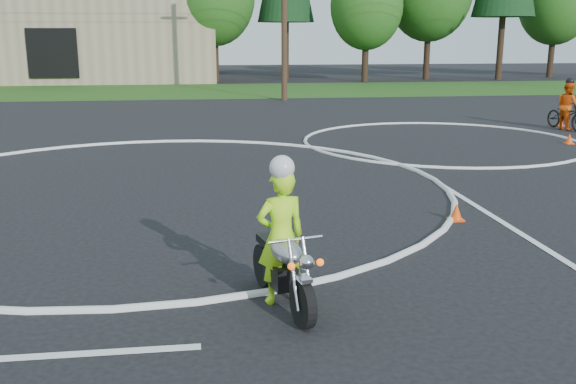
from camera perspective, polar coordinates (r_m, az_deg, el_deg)
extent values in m
plane|color=black|center=(10.45, -13.24, -3.56)|extent=(120.00, 120.00, 0.00)
cube|color=#1E4714|center=(37.08, -9.30, 8.86)|extent=(120.00, 10.00, 0.02)
torus|color=silver|center=(13.33, -12.04, 0.28)|extent=(12.12, 12.12, 0.12)
torus|color=silver|center=(19.46, 13.41, 4.39)|extent=(8.10, 8.10, 0.10)
cube|color=silver|center=(9.81, 23.04, -5.41)|extent=(0.12, 10.00, 0.01)
cylinder|color=black|center=(6.91, 1.34, -9.89)|extent=(0.23, 0.55, 0.54)
cylinder|color=black|center=(8.00, -2.15, -6.53)|extent=(0.23, 0.55, 0.54)
cube|color=black|center=(7.46, -0.66, -7.33)|extent=(0.36, 0.54, 0.27)
ellipsoid|color=#A2A2A6|center=(7.18, -0.16, -5.27)|extent=(0.45, 0.64, 0.25)
cube|color=black|center=(7.59, -1.39, -4.50)|extent=(0.36, 0.58, 0.09)
cylinder|color=silver|center=(6.83, 0.49, -7.35)|extent=(0.12, 0.32, 0.72)
cylinder|color=white|center=(6.88, 1.75, -7.17)|extent=(0.12, 0.32, 0.72)
cube|color=silver|center=(6.79, 1.42, -7.72)|extent=(0.17, 0.22, 0.04)
cylinder|color=white|center=(6.88, 0.65, -4.25)|extent=(0.62, 0.18, 0.03)
sphere|color=silver|center=(6.65, 1.67, -6.28)|extent=(0.16, 0.16, 0.16)
sphere|color=#EB570B|center=(6.62, 0.31, -6.62)|extent=(0.08, 0.08, 0.08)
sphere|color=#FF590C|center=(6.74, 2.88, -6.27)|extent=(0.08, 0.08, 0.08)
cylinder|color=silver|center=(7.85, -0.61, -6.93)|extent=(0.24, 0.71, 0.07)
imported|color=#B2FF1A|center=(7.37, -0.64, -4.01)|extent=(0.65, 0.51, 1.59)
sphere|color=silver|center=(7.12, -0.54, 2.16)|extent=(0.29, 0.29, 0.29)
imported|color=black|center=(23.27, 23.52, 6.26)|extent=(0.92, 1.87, 0.94)
imported|color=#E7510C|center=(23.24, 23.59, 7.02)|extent=(0.71, 0.85, 1.57)
sphere|color=black|center=(23.18, 23.78, 8.99)|extent=(0.27, 0.27, 0.27)
cone|color=#FF4B0D|center=(11.18, 14.74, -1.72)|extent=(0.22, 0.22, 0.30)
cube|color=#FF4B0D|center=(11.21, 14.69, -2.38)|extent=(0.24, 0.24, 0.03)
cone|color=#FF4B0D|center=(24.18, 23.06, 5.77)|extent=(0.22, 0.22, 0.30)
cube|color=#FF4B0D|center=(24.19, 23.03, 5.45)|extent=(0.24, 0.24, 0.03)
cone|color=#FF4B0D|center=(20.25, 23.73, 4.36)|extent=(0.22, 0.22, 0.30)
cube|color=#FF4B0D|center=(20.27, 23.70, 3.99)|extent=(0.24, 0.24, 0.03)
cube|color=black|center=(42.83, -20.20, 11.51)|extent=(3.00, 0.16, 3.00)
cylinder|color=#382619|center=(43.97, -6.47, 11.79)|extent=(0.44, 0.44, 3.24)
cylinder|color=#382619|center=(46.33, -0.20, 12.41)|extent=(0.44, 0.44, 3.96)
cylinder|color=#382619|center=(44.33, 6.87, 11.56)|extent=(0.44, 0.44, 2.88)
ellipsoid|color=#1E5116|center=(44.34, 7.00, 16.11)|extent=(4.80, 4.80, 5.76)
cylinder|color=#382619|center=(47.68, 12.24, 11.93)|extent=(0.44, 0.44, 3.60)
cylinder|color=#382619|center=(48.66, 18.34, 12.01)|extent=(0.44, 0.44, 4.32)
cylinder|color=#382619|center=(52.75, 22.34, 11.18)|extent=(0.44, 0.44, 3.24)
ellipsoid|color=#1E5116|center=(52.80, 22.74, 15.46)|extent=(5.40, 5.40, 6.48)
cylinder|color=#382619|center=(45.07, -11.68, 11.41)|extent=(0.44, 0.44, 2.88)
ellipsoid|color=#1E5116|center=(45.08, -11.91, 15.88)|extent=(4.80, 4.80, 5.76)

